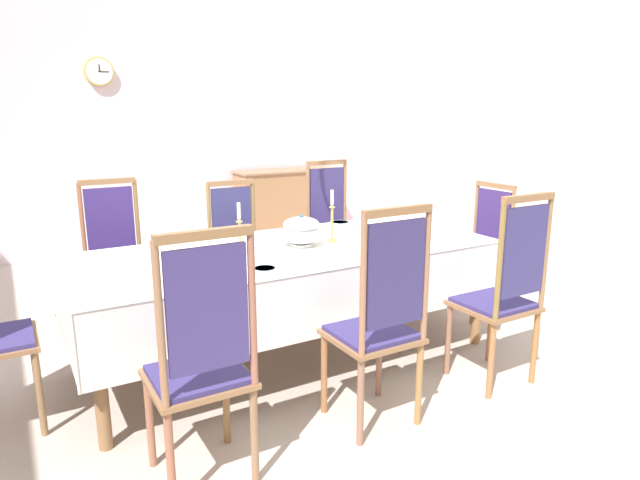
% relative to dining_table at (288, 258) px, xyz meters
% --- Properties ---
extents(ground, '(7.65, 6.92, 0.04)m').
position_rel_dining_table_xyz_m(ground, '(0.00, 0.17, -0.73)').
color(ground, '#BFB0A5').
extents(back_wall, '(7.65, 0.08, 3.54)m').
position_rel_dining_table_xyz_m(back_wall, '(0.00, 3.67, 1.06)').
color(back_wall, silver).
rests_on(back_wall, ground).
extents(right_wall, '(0.08, 6.92, 3.54)m').
position_rel_dining_table_xyz_m(right_wall, '(3.87, 0.17, 1.06)').
color(right_wall, silver).
rests_on(right_wall, ground).
extents(dining_table, '(2.77, 1.15, 0.78)m').
position_rel_dining_table_xyz_m(dining_table, '(0.00, 0.00, 0.00)').
color(dining_table, olive).
rests_on(dining_table, ground).
extents(tablecloth, '(2.79, 1.17, 0.40)m').
position_rel_dining_table_xyz_m(tablecloth, '(0.00, 0.00, -0.03)').
color(tablecloth, white).
rests_on(tablecloth, dining_table).
extents(chair_south_a, '(0.44, 0.42, 1.21)m').
position_rel_dining_table_xyz_m(chair_south_a, '(-0.93, -0.99, -0.10)').
color(chair_south_a, '#935D46').
rests_on(chair_south_a, ground).
extents(chair_north_a, '(0.44, 0.42, 1.18)m').
position_rel_dining_table_xyz_m(chair_north_a, '(-0.93, 0.98, -0.11)').
color(chair_north_a, '#996B3E').
rests_on(chair_north_a, ground).
extents(chair_south_b, '(0.44, 0.42, 1.22)m').
position_rel_dining_table_xyz_m(chair_south_b, '(0.03, -0.99, -0.09)').
color(chair_south_b, '#935D38').
rests_on(chair_south_b, ground).
extents(chair_north_b, '(0.44, 0.42, 1.11)m').
position_rel_dining_table_xyz_m(chair_north_b, '(0.03, 0.98, -0.13)').
color(chair_north_b, olive).
rests_on(chair_north_b, ground).
extents(chair_south_c, '(0.44, 0.42, 1.21)m').
position_rel_dining_table_xyz_m(chair_south_c, '(0.96, -0.99, -0.10)').
color(chair_south_c, '#8A5C46').
rests_on(chair_south_c, ground).
extents(chair_north_c, '(0.44, 0.42, 1.23)m').
position_rel_dining_table_xyz_m(chair_north_c, '(0.96, 0.99, -0.09)').
color(chair_north_c, olive).
rests_on(chair_north_c, ground).
extents(chair_head_east, '(0.42, 0.44, 1.09)m').
position_rel_dining_table_xyz_m(chair_head_east, '(1.79, 0.00, -0.14)').
color(chair_head_east, olive).
rests_on(chair_head_east, ground).
extents(soup_tureen, '(0.27, 0.27, 0.22)m').
position_rel_dining_table_xyz_m(soup_tureen, '(0.10, 0.00, 0.18)').
color(soup_tureen, silver).
rests_on(soup_tureen, tablecloth).
extents(candlestick_west, '(0.07, 0.07, 0.33)m').
position_rel_dining_table_xyz_m(candlestick_west, '(-0.34, 0.00, 0.20)').
color(candlestick_west, gold).
rests_on(candlestick_west, tablecloth).
extents(candlestick_east, '(0.07, 0.07, 0.36)m').
position_rel_dining_table_xyz_m(candlestick_east, '(0.34, 0.00, 0.22)').
color(candlestick_east, gold).
rests_on(candlestick_east, tablecloth).
extents(bowl_near_left, '(0.18, 0.18, 0.04)m').
position_rel_dining_table_xyz_m(bowl_near_left, '(0.32, 0.44, 0.09)').
color(bowl_near_left, silver).
rests_on(bowl_near_left, tablecloth).
extents(bowl_near_right, '(0.16, 0.16, 0.04)m').
position_rel_dining_table_xyz_m(bowl_near_right, '(0.67, 0.41, 0.09)').
color(bowl_near_right, silver).
rests_on(bowl_near_right, tablecloth).
extents(bowl_far_left, '(0.14, 0.14, 0.03)m').
position_rel_dining_table_xyz_m(bowl_far_left, '(-0.38, -0.45, 0.09)').
color(bowl_far_left, silver).
rests_on(bowl_far_left, tablecloth).
extents(bowl_far_right, '(0.14, 0.14, 0.03)m').
position_rel_dining_table_xyz_m(bowl_far_right, '(0.99, 0.47, 0.09)').
color(bowl_far_right, silver).
rests_on(bowl_far_right, tablecloth).
extents(spoon_primary, '(0.05, 0.18, 0.01)m').
position_rel_dining_table_xyz_m(spoon_primary, '(0.43, 0.46, 0.08)').
color(spoon_primary, gold).
rests_on(spoon_primary, tablecloth).
extents(spoon_secondary, '(0.03, 0.18, 0.01)m').
position_rel_dining_table_xyz_m(spoon_secondary, '(0.78, 0.44, 0.08)').
color(spoon_secondary, gold).
rests_on(spoon_secondary, tablecloth).
extents(sideboard, '(1.44, 0.48, 0.90)m').
position_rel_dining_table_xyz_m(sideboard, '(1.71, 3.35, -0.26)').
color(sideboard, '#916541').
rests_on(sideboard, ground).
extents(mounted_clock, '(0.32, 0.06, 0.32)m').
position_rel_dining_table_xyz_m(mounted_clock, '(-0.52, 3.59, 1.38)').
color(mounted_clock, '#D1B251').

